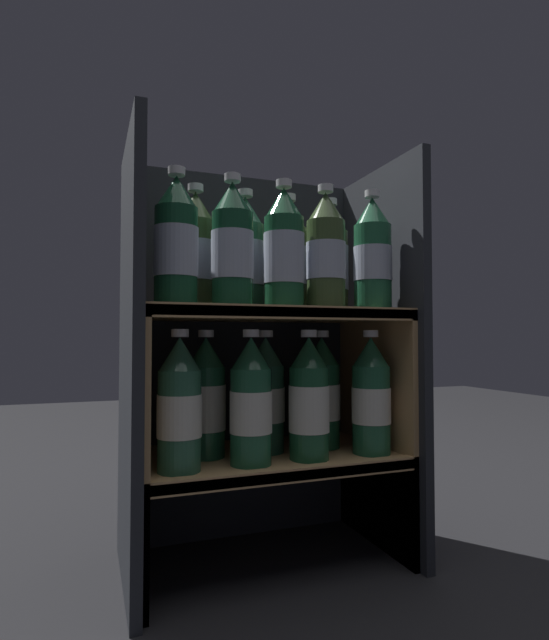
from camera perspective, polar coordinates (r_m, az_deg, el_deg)
The scene contains 22 objects.
ground_plane at distance 1.00m, azimuth 2.42°, elevation -29.17°, with size 6.00×6.00×0.00m, color black.
fridge_back_wall at distance 1.19m, azimuth -3.49°, elevation -3.84°, with size 0.57×0.02×0.84m, color #23262B.
fridge_side_left at distance 0.98m, azimuth -16.18°, elevation -4.15°, with size 0.02×0.34×0.84m, color #23262B.
fridge_side_right at distance 1.15m, azimuth 12.02°, elevation -3.85°, with size 0.02×0.34×0.84m, color #23262B.
shelf_lower at distance 1.06m, azimuth -0.71°, elevation -17.35°, with size 0.53×0.30×0.22m.
shelf_upper at distance 1.03m, azimuth -0.76°, elevation -7.03°, with size 0.53×0.30×0.52m.
bottle_upper_front_0 at distance 0.92m, azimuth -11.18°, elevation 8.47°, with size 0.08×0.08×0.25m.
bottle_upper_front_1 at distance 0.94m, azimuth -4.84°, elevation 8.19°, with size 0.08×0.08×0.25m.
bottle_upper_front_2 at distance 0.98m, azimuth 1.09°, elevation 7.82°, with size 0.08×0.08×0.25m.
bottle_upper_front_3 at distance 1.01m, azimuth 5.89°, elevation 7.53°, with size 0.08×0.08×0.25m.
bottle_upper_front_4 at distance 1.06m, azimuth 11.15°, elevation 7.10°, with size 0.08×0.08×0.25m.
bottle_upper_back_0 at distance 1.01m, azimuth -9.04°, elevation 7.51°, with size 0.08×0.08×0.25m.
bottle_upper_back_1 at distance 1.04m, azimuth -3.37°, elevation 7.22°, with size 0.08×0.08×0.25m.
bottle_upper_back_2 at distance 1.07m, azimuth 1.62°, elevation 6.97°, with size 0.08×0.08×0.25m.
bottle_upper_back_3 at distance 1.11m, azimuth 6.39°, elevation 6.61°, with size 0.08×0.08×0.25m.
bottle_lower_front_0 at distance 0.92m, azimuth -10.81°, elevation -9.76°, with size 0.08×0.08×0.25m.
bottle_lower_front_1 at distance 0.95m, azimuth -2.71°, elevation -9.54°, with size 0.08×0.08×0.25m.
bottle_lower_front_2 at distance 0.99m, azimuth 3.96°, elevation -9.25°, with size 0.08×0.08×0.25m.
bottle_lower_front_3 at distance 1.05m, azimuth 10.99°, elevation -8.72°, with size 0.08×0.08×0.25m.
bottle_lower_back_0 at distance 1.01m, azimuth -7.88°, elevation -9.06°, with size 0.08×0.08×0.25m.
bottle_lower_back_1 at distance 1.05m, azimuth -1.04°, elevation -8.79°, with size 0.08×0.08×0.25m.
bottle_lower_back_2 at distance 1.10m, azimuth 5.42°, elevation -8.49°, with size 0.08×0.08×0.25m.
Camera 1 is at (-0.35, -0.82, 0.46)m, focal length 28.00 mm.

